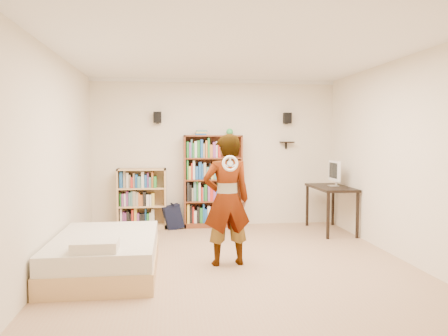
% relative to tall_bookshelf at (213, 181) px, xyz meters
% --- Properties ---
extents(ground, '(4.50, 5.00, 0.01)m').
position_rel_tall_bookshelf_xyz_m(ground, '(0.05, -2.35, -0.84)').
color(ground, tan).
rests_on(ground, ground).
extents(room_shell, '(4.52, 5.02, 2.71)m').
position_rel_tall_bookshelf_xyz_m(room_shell, '(0.05, -2.35, 0.92)').
color(room_shell, silver).
rests_on(room_shell, ground).
extents(crown_molding, '(4.50, 5.00, 0.06)m').
position_rel_tall_bookshelf_xyz_m(crown_molding, '(0.05, -2.35, 1.83)').
color(crown_molding, white).
rests_on(crown_molding, room_shell).
extents(speaker_left, '(0.14, 0.12, 0.20)m').
position_rel_tall_bookshelf_xyz_m(speaker_left, '(-1.00, 0.05, 1.16)').
color(speaker_left, black).
rests_on(speaker_left, room_shell).
extents(speaker_right, '(0.14, 0.12, 0.20)m').
position_rel_tall_bookshelf_xyz_m(speaker_right, '(1.40, 0.05, 1.16)').
color(speaker_right, black).
rests_on(speaker_right, room_shell).
extents(wall_shelf, '(0.25, 0.16, 0.02)m').
position_rel_tall_bookshelf_xyz_m(wall_shelf, '(1.40, 0.06, 0.71)').
color(wall_shelf, black).
rests_on(wall_shelf, room_shell).
extents(tall_bookshelf, '(1.06, 0.31, 1.68)m').
position_rel_tall_bookshelf_xyz_m(tall_bookshelf, '(0.00, 0.00, 0.00)').
color(tall_bookshelf, brown).
rests_on(tall_bookshelf, ground).
extents(low_bookshelf, '(0.86, 0.32, 1.08)m').
position_rel_tall_bookshelf_xyz_m(low_bookshelf, '(-1.29, -0.01, -0.30)').
color(low_bookshelf, tan).
rests_on(low_bookshelf, ground).
extents(computer_desk, '(0.58, 1.16, 0.79)m').
position_rel_tall_bookshelf_xyz_m(computer_desk, '(1.99, -0.68, -0.44)').
color(computer_desk, black).
rests_on(computer_desk, ground).
extents(imac, '(0.14, 0.45, 0.44)m').
position_rel_tall_bookshelf_xyz_m(imac, '(2.05, -0.65, 0.17)').
color(imac, white).
rests_on(imac, computer_desk).
extents(daybed, '(1.22, 1.88, 0.55)m').
position_rel_tall_bookshelf_xyz_m(daybed, '(-1.57, -2.56, -0.56)').
color(daybed, white).
rests_on(daybed, ground).
extents(person, '(0.65, 0.47, 1.68)m').
position_rel_tall_bookshelf_xyz_m(person, '(-0.06, -2.43, 0.00)').
color(person, black).
rests_on(person, ground).
extents(wii_wheel, '(0.20, 0.07, 0.20)m').
position_rel_tall_bookshelf_xyz_m(wii_wheel, '(-0.06, -2.74, 0.49)').
color(wii_wheel, white).
rests_on(wii_wheel, person).
extents(navy_bag, '(0.38, 0.30, 0.45)m').
position_rel_tall_bookshelf_xyz_m(navy_bag, '(-0.73, -0.15, -0.62)').
color(navy_bag, black).
rests_on(navy_bag, ground).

